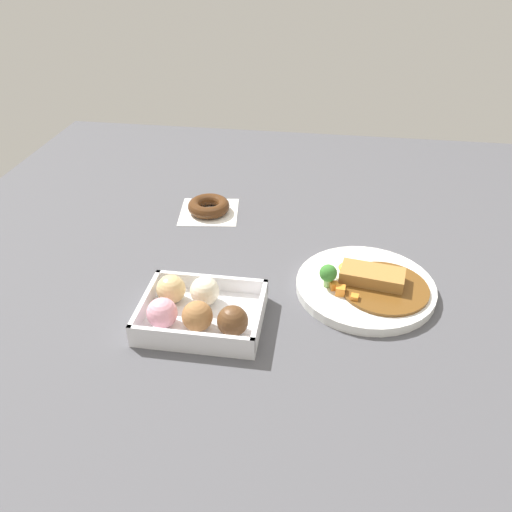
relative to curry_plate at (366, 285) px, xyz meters
name	(u,v)px	position (x,y,z in m)	size (l,w,h in m)	color
ground_plane	(282,275)	(-0.16, 0.03, -0.01)	(1.60, 1.60, 0.00)	#4C4C51
curry_plate	(366,285)	(0.00, 0.00, 0.00)	(0.26, 0.26, 0.06)	white
donut_box	(197,310)	(-0.29, -0.13, 0.01)	(0.21, 0.16, 0.06)	white
chocolate_ring_donut	(209,207)	(-0.36, 0.26, 0.00)	(0.15, 0.15, 0.03)	white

